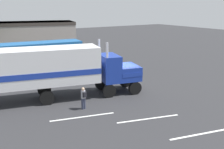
{
  "coord_description": "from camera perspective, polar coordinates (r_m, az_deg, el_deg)",
  "views": [
    {
      "loc": [
        -12.92,
        -18.22,
        7.31
      ],
      "look_at": [
        -1.25,
        -0.27,
        1.6
      ],
      "focal_mm": 41.88,
      "sensor_mm": 36.0,
      "label": 1
    }
  ],
  "objects": [
    {
      "name": "lane_stripe_near",
      "position": [
        17.95,
        -6.4,
        -9.19
      ],
      "size": [
        4.3,
        1.25,
        0.01
      ],
      "primitive_type": "cube",
      "rotation": [
        0.0,
        0.0,
        -0.25
      ],
      "color": "silver",
      "rests_on": "ground_plane"
    },
    {
      "name": "lane_stripe_mid",
      "position": [
        17.73,
        7.95,
        -9.55
      ],
      "size": [
        4.28,
        1.36,
        0.01
      ],
      "primitive_type": "cube",
      "rotation": [
        0.0,
        0.0,
        -0.28
      ],
      "color": "silver",
      "rests_on": "ground_plane"
    },
    {
      "name": "person_bystander",
      "position": [
        18.94,
        -6.26,
        -4.97
      ],
      "size": [
        0.34,
        0.46,
        1.63
      ],
      "color": "#2D3347",
      "rests_on": "ground_plane"
    },
    {
      "name": "semi_truck",
      "position": [
        20.84,
        -14.36,
        1.18
      ],
      "size": [
        14.34,
        5.86,
        4.5
      ],
      "color": "#193399",
      "rests_on": "ground_plane"
    },
    {
      "name": "lane_stripe_far",
      "position": [
        16.57,
        19.14,
        -12.12
      ],
      "size": [
        4.31,
        1.2,
        0.01
      ],
      "primitive_type": "cube",
      "rotation": [
        0.0,
        0.0,
        -0.24
      ],
      "color": "silver",
      "rests_on": "ground_plane"
    },
    {
      "name": "building_backdrop",
      "position": [
        46.38,
        -20.89,
        8.03
      ],
      "size": [
        20.9,
        10.68,
        4.62
      ],
      "color": "#9E938C",
      "rests_on": "ground_plane"
    },
    {
      "name": "parked_bus",
      "position": [
        29.6,
        -17.32,
        4.05
      ],
      "size": [
        11.21,
        3.75,
        3.4
      ],
      "color": "#1E5999",
      "rests_on": "ground_plane"
    },
    {
      "name": "ground_plane",
      "position": [
        23.51,
        2.21,
        -3.2
      ],
      "size": [
        120.0,
        120.0,
        0.0
      ],
      "primitive_type": "plane",
      "color": "#2D2D30"
    }
  ]
}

